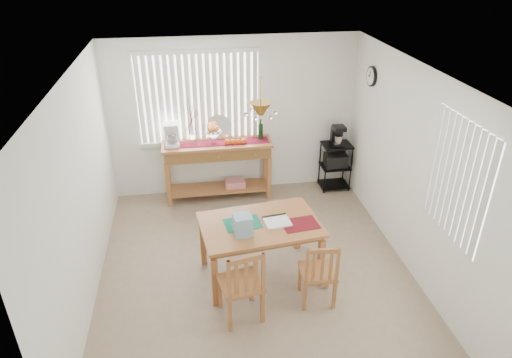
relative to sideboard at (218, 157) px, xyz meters
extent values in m
cube|color=#9F866B|center=(0.29, -1.98, -0.74)|extent=(4.00, 4.50, 0.01)
cube|color=white|center=(0.29, 0.32, 0.56)|extent=(4.00, 0.10, 2.60)
cube|color=white|center=(0.29, -4.28, 0.56)|extent=(4.00, 0.10, 2.60)
cube|color=white|center=(-1.76, -1.98, 0.56)|extent=(0.10, 4.50, 2.60)
cube|color=white|center=(2.34, -1.98, 0.56)|extent=(0.10, 4.50, 2.60)
cube|color=white|center=(0.29, -1.98, 1.91)|extent=(4.00, 4.50, 0.10)
cube|color=white|center=(-0.26, 0.26, 0.91)|extent=(1.90, 0.01, 1.40)
cube|color=white|center=(-1.15, 0.25, 0.91)|extent=(0.07, 0.03, 1.40)
cube|color=white|center=(-1.05, 0.25, 0.91)|extent=(0.07, 0.03, 1.40)
cube|color=white|center=(-0.94, 0.25, 0.91)|extent=(0.07, 0.03, 1.40)
cube|color=white|center=(-0.84, 0.25, 0.91)|extent=(0.07, 0.03, 1.40)
cube|color=white|center=(-0.73, 0.25, 0.91)|extent=(0.07, 0.03, 1.40)
cube|color=white|center=(-0.62, 0.25, 0.91)|extent=(0.07, 0.03, 1.40)
cube|color=white|center=(-0.52, 0.25, 0.91)|extent=(0.07, 0.03, 1.40)
cube|color=white|center=(-0.41, 0.25, 0.91)|extent=(0.07, 0.03, 1.40)
cube|color=white|center=(-0.31, 0.25, 0.91)|extent=(0.07, 0.03, 1.40)
cube|color=white|center=(-0.20, 0.25, 0.91)|extent=(0.07, 0.03, 1.40)
cube|color=white|center=(-0.10, 0.25, 0.91)|extent=(0.07, 0.03, 1.40)
cube|color=white|center=(0.01, 0.25, 0.91)|extent=(0.07, 0.03, 1.40)
cube|color=white|center=(0.11, 0.25, 0.91)|extent=(0.07, 0.03, 1.40)
cube|color=white|center=(0.22, 0.25, 0.91)|extent=(0.07, 0.03, 1.40)
cube|color=white|center=(0.33, 0.25, 0.91)|extent=(0.07, 0.03, 1.40)
cube|color=white|center=(0.43, 0.25, 0.91)|extent=(0.07, 0.03, 1.40)
cube|color=white|center=(0.54, 0.25, 0.91)|extent=(0.07, 0.03, 1.40)
cube|color=white|center=(0.64, 0.25, 0.91)|extent=(0.07, 0.03, 1.40)
cube|color=white|center=(-0.26, 0.24, 0.18)|extent=(1.98, 0.06, 0.06)
cube|color=white|center=(-0.26, 0.24, 1.64)|extent=(1.98, 0.06, 0.06)
cube|color=white|center=(2.29, -2.88, 0.91)|extent=(0.01, 1.10, 1.30)
cube|color=white|center=(2.28, -3.38, 0.91)|extent=(0.03, 0.07, 1.30)
cube|color=white|center=(2.28, -3.27, 0.91)|extent=(0.03, 0.07, 1.30)
cube|color=white|center=(2.28, -3.16, 0.91)|extent=(0.03, 0.07, 1.30)
cube|color=white|center=(2.28, -3.05, 0.91)|extent=(0.03, 0.07, 1.30)
cube|color=white|center=(2.28, -2.94, 0.91)|extent=(0.03, 0.07, 1.30)
cube|color=white|center=(2.28, -2.83, 0.91)|extent=(0.03, 0.07, 1.30)
cube|color=white|center=(2.28, -2.72, 0.91)|extent=(0.03, 0.07, 1.30)
cube|color=white|center=(2.28, -2.61, 0.91)|extent=(0.03, 0.07, 1.30)
cube|color=white|center=(2.28, -2.50, 0.91)|extent=(0.03, 0.07, 1.30)
cube|color=white|center=(2.28, -2.39, 0.91)|extent=(0.03, 0.07, 1.30)
cylinder|color=black|center=(2.27, -0.43, 1.34)|extent=(0.04, 0.30, 0.30)
cylinder|color=white|center=(2.25, -0.43, 1.34)|extent=(0.01, 0.25, 0.25)
cylinder|color=olive|center=(0.34, -2.08, 1.69)|extent=(0.01, 0.01, 0.34)
cone|color=olive|center=(0.34, -2.08, 1.51)|extent=(0.24, 0.24, 0.14)
sphere|color=white|center=(0.50, -2.08, 1.45)|extent=(0.05, 0.05, 0.05)
sphere|color=white|center=(0.42, -1.94, 1.45)|extent=(0.05, 0.05, 0.05)
sphere|color=white|center=(0.26, -1.94, 1.45)|extent=(0.05, 0.05, 0.05)
sphere|color=white|center=(0.18, -2.08, 1.45)|extent=(0.05, 0.05, 0.05)
sphere|color=white|center=(0.26, -2.22, 1.45)|extent=(0.05, 0.05, 0.05)
sphere|color=white|center=(0.42, -2.22, 1.45)|extent=(0.05, 0.05, 0.05)
cube|color=#B06D3B|center=(-0.01, 0.00, 0.22)|extent=(1.75, 0.49, 0.04)
cube|color=brown|center=(-0.01, 0.00, 0.10)|extent=(1.68, 0.45, 0.17)
cube|color=#B06D3B|center=(-0.83, -0.19, -0.36)|extent=(0.07, 0.07, 0.75)
cube|color=#B06D3B|center=(0.81, -0.19, -0.36)|extent=(0.07, 0.07, 0.75)
cube|color=#B06D3B|center=(-0.83, 0.19, -0.36)|extent=(0.07, 0.07, 0.75)
cube|color=#B06D3B|center=(0.81, 0.19, -0.36)|extent=(0.07, 0.07, 0.75)
cube|color=#B06D3B|center=(-0.01, 0.00, -0.57)|extent=(1.62, 0.43, 0.03)
cube|color=red|center=(0.26, 0.00, -0.50)|extent=(0.33, 0.24, 0.11)
cube|color=maroon|center=(-0.01, 0.00, 0.25)|extent=(1.66, 0.27, 0.01)
cube|color=white|center=(-0.71, 0.00, 0.27)|extent=(0.22, 0.26, 0.05)
cube|color=white|center=(-0.71, 0.09, 0.41)|extent=(0.22, 0.09, 0.33)
cube|color=white|center=(-0.71, -0.02, 0.59)|extent=(0.22, 0.24, 0.08)
cylinder|color=white|center=(-0.71, -0.03, 0.37)|extent=(0.14, 0.14, 0.14)
cylinder|color=white|center=(-0.07, -0.02, 0.30)|extent=(0.05, 0.05, 0.11)
cone|color=white|center=(-0.07, -0.02, 0.40)|extent=(0.28, 0.28, 0.10)
sphere|color=#AF2D17|center=(-0.01, -0.02, 0.50)|extent=(0.09, 0.09, 0.09)
sphere|color=#AF2D17|center=(-0.04, 0.03, 0.50)|extent=(0.09, 0.09, 0.09)
sphere|color=#AF2D17|center=(-0.09, 0.03, 0.50)|extent=(0.09, 0.09, 0.09)
sphere|color=#AF2D17|center=(-0.12, -0.02, 0.50)|extent=(0.09, 0.09, 0.09)
sphere|color=#AF2D17|center=(-0.09, -0.07, 0.50)|extent=(0.09, 0.09, 0.09)
sphere|color=#AF2D17|center=(-0.04, -0.07, 0.50)|extent=(0.09, 0.09, 0.09)
sphere|color=#EB570C|center=(0.14, -0.09, 0.29)|extent=(0.09, 0.09, 0.09)
sphere|color=#EB570C|center=(0.23, -0.09, 0.29)|extent=(0.09, 0.09, 0.09)
sphere|color=#EB570C|center=(0.32, -0.09, 0.29)|extent=(0.09, 0.09, 0.09)
sphere|color=#EB570C|center=(0.40, -0.09, 0.29)|extent=(0.09, 0.09, 0.09)
cylinder|color=silver|center=(0.04, 0.21, 0.44)|extent=(0.39, 0.10, 0.39)
cylinder|color=white|center=(-0.39, 0.05, 0.32)|extent=(0.09, 0.09, 0.15)
cylinder|color=#4C3823|center=(-0.39, 0.05, 0.64)|extent=(0.09, 0.04, 0.49)
cylinder|color=#4C3823|center=(-0.39, 0.05, 0.67)|extent=(0.15, 0.07, 0.53)
cylinder|color=#4C3823|center=(-0.39, 0.05, 0.62)|extent=(0.19, 0.08, 0.40)
cylinder|color=#4C3823|center=(-0.39, 0.05, 0.70)|extent=(0.06, 0.03, 0.60)
cylinder|color=#4C3823|center=(-0.39, 0.05, 0.61)|extent=(0.24, 0.11, 0.34)
cylinder|color=black|center=(0.70, 0.05, 0.37)|extent=(0.08, 0.08, 0.25)
cylinder|color=black|center=(0.70, 0.05, 0.54)|extent=(0.03, 0.03, 0.09)
cylinder|color=black|center=(1.77, -0.16, -0.33)|extent=(0.02, 0.02, 0.82)
cylinder|color=black|center=(2.22, -0.16, -0.33)|extent=(0.02, 0.02, 0.82)
cylinder|color=black|center=(1.77, 0.19, -0.33)|extent=(0.02, 0.02, 0.82)
cylinder|color=black|center=(2.22, 0.19, -0.33)|extent=(0.02, 0.02, 0.82)
cube|color=black|center=(1.99, 0.02, 0.07)|extent=(0.48, 0.39, 0.03)
cube|color=black|center=(1.99, 0.02, -0.33)|extent=(0.48, 0.39, 0.02)
cube|color=black|center=(1.99, 0.02, -0.68)|extent=(0.48, 0.39, 0.02)
cube|color=black|center=(1.99, 0.02, -0.21)|extent=(0.37, 0.29, 0.21)
cube|color=black|center=(1.99, 0.00, 0.11)|extent=(0.19, 0.23, 0.05)
cube|color=black|center=(1.99, 0.07, 0.23)|extent=(0.19, 0.08, 0.29)
cube|color=black|center=(1.99, 0.00, 0.38)|extent=(0.19, 0.21, 0.07)
cylinder|color=silver|center=(1.99, -0.01, 0.19)|extent=(0.13, 0.13, 0.13)
cube|color=#B06D3B|center=(0.34, -2.08, 0.02)|extent=(1.55, 1.10, 0.04)
cube|color=brown|center=(0.34, -2.08, -0.03)|extent=(1.44, 0.98, 0.06)
cube|color=#B06D3B|center=(-0.27, -2.56, -0.40)|extent=(0.08, 0.08, 0.67)
cube|color=#B06D3B|center=(1.05, -2.40, -0.40)|extent=(0.08, 0.08, 0.67)
cube|color=#B06D3B|center=(-0.36, -1.76, -0.40)|extent=(0.08, 0.08, 0.67)
cube|color=#B06D3B|center=(0.95, -1.60, -0.40)|extent=(0.08, 0.08, 0.67)
cube|color=#15795F|center=(0.13, -2.05, 0.04)|extent=(0.47, 0.36, 0.01)
cube|color=maroon|center=(0.83, -2.18, 0.04)|extent=(0.47, 0.36, 0.01)
cube|color=white|center=(0.56, -2.11, 0.05)|extent=(0.34, 0.28, 0.03)
cube|color=black|center=(0.54, -1.97, 0.05)|extent=(0.31, 0.07, 0.03)
cube|color=#7FA7B9|center=(0.11, -2.27, 0.16)|extent=(0.23, 0.23, 0.25)
cube|color=#B06D3B|center=(0.01, -2.77, -0.28)|extent=(0.53, 0.53, 0.04)
cube|color=#B06D3B|center=(0.16, -2.55, -0.52)|extent=(0.05, 0.05, 0.44)
cube|color=#B06D3B|center=(-0.22, -2.62, -0.52)|extent=(0.05, 0.05, 0.44)
cube|color=#B06D3B|center=(0.24, -2.92, -0.52)|extent=(0.05, 0.05, 0.44)
cube|color=#B06D3B|center=(-0.14, -3.00, -0.52)|extent=(0.05, 0.05, 0.44)
cube|color=#B06D3B|center=(0.24, -2.93, -0.01)|extent=(0.04, 0.04, 0.49)
cube|color=#B06D3B|center=(-0.14, -3.01, -0.01)|extent=(0.04, 0.04, 0.49)
cube|color=#B06D3B|center=(0.05, -2.97, 0.20)|extent=(0.40, 0.11, 0.06)
cube|color=#B06D3B|center=(0.16, -2.95, -0.04)|extent=(0.05, 0.03, 0.39)
cube|color=#B06D3B|center=(0.05, -2.97, -0.04)|extent=(0.05, 0.03, 0.39)
cube|color=#B06D3B|center=(-0.05, -2.99, -0.04)|extent=(0.05, 0.03, 0.39)
cube|color=#B06D3B|center=(0.94, -2.66, -0.32)|extent=(0.44, 0.44, 0.04)
cube|color=#B06D3B|center=(1.12, -2.50, -0.54)|extent=(0.04, 0.04, 0.40)
cube|color=#B06D3B|center=(0.78, -2.47, -0.54)|extent=(0.04, 0.04, 0.40)
cube|color=#B06D3B|center=(1.10, -2.85, -0.54)|extent=(0.04, 0.04, 0.40)
cube|color=#B06D3B|center=(0.75, -2.82, -0.54)|extent=(0.04, 0.04, 0.40)
cube|color=#B06D3B|center=(1.10, -2.86, -0.08)|extent=(0.04, 0.04, 0.44)
cube|color=#B06D3B|center=(0.75, -2.83, -0.08)|extent=(0.04, 0.04, 0.44)
cube|color=#B06D3B|center=(0.92, -2.84, 0.11)|extent=(0.37, 0.06, 0.06)
cube|color=#B06D3B|center=(1.02, -2.85, -0.10)|extent=(0.04, 0.02, 0.36)
cube|color=#B06D3B|center=(0.92, -2.84, -0.10)|extent=(0.04, 0.02, 0.36)
cube|color=#B06D3B|center=(0.83, -2.83, -0.10)|extent=(0.04, 0.02, 0.36)
camera|label=1|loc=(-0.43, -6.71, 3.14)|focal=32.00mm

